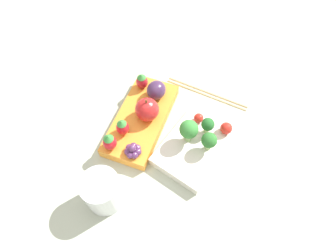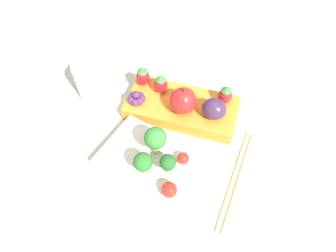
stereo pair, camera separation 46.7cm
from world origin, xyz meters
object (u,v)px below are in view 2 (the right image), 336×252
(bento_box_fruit, at_px, (180,107))
(cherry_tomato_1, at_px, (169,190))
(strawberry_1, at_px, (143,76))
(chopsticks_pair, at_px, (236,178))
(cherry_tomato_0, at_px, (183,158))
(broccoli_floret_1, at_px, (168,163))
(drinking_cup, at_px, (94,80))
(broccoli_floret_0, at_px, (154,138))
(apple, at_px, (183,101))
(bento_box_savoury, at_px, (154,163))
(plum, at_px, (214,109))
(strawberry_0, at_px, (225,95))
(strawberry_2, at_px, (161,84))
(grape_cluster, at_px, (136,98))
(broccoli_floret_2, at_px, (141,162))

(bento_box_fruit, height_order, cherry_tomato_1, cherry_tomato_1)
(strawberry_1, height_order, chopsticks_pair, strawberry_1)
(cherry_tomato_0, bearing_deg, chopsticks_pair, -168.45)
(broccoli_floret_1, height_order, chopsticks_pair, broccoli_floret_1)
(drinking_cup, bearing_deg, broccoli_floret_0, 154.35)
(bento_box_fruit, bearing_deg, drinking_cup, 8.89)
(apple, distance_m, strawberry_1, 0.11)
(bento_box_savoury, bearing_deg, apple, -91.29)
(strawberry_1, bearing_deg, cherry_tomato_1, 127.31)
(plum, xyz_separation_m, drinking_cup, (0.26, 0.03, -0.01))
(strawberry_1, xyz_separation_m, plum, (-0.16, 0.02, -0.00))
(strawberry_0, bearing_deg, plum, 79.93)
(strawberry_1, height_order, plum, strawberry_1)
(strawberry_2, height_order, drinking_cup, drinking_cup)
(bento_box_fruit, xyz_separation_m, broccoli_floret_0, (-0.00, 0.12, 0.05))
(bento_box_savoury, relative_size, grape_cluster, 5.35)
(apple, bearing_deg, cherry_tomato_1, 105.91)
(chopsticks_pair, bearing_deg, cherry_tomato_1, 42.15)
(broccoli_floret_1, bearing_deg, chopsticks_pair, -157.20)
(broccoli_floret_2, height_order, strawberry_2, broccoli_floret_2)
(broccoli_floret_1, distance_m, apple, 0.14)
(broccoli_floret_2, distance_m, drinking_cup, 0.23)
(strawberry_2, xyz_separation_m, plum, (-0.12, 0.02, 0.00))
(bento_box_savoury, height_order, broccoli_floret_0, broccoli_floret_0)
(cherry_tomato_0, distance_m, strawberry_2, 0.17)
(grape_cluster, relative_size, chopsticks_pair, 0.17)
(strawberry_2, bearing_deg, cherry_tomato_1, 119.12)
(strawberry_1, bearing_deg, chopsticks_pair, 154.79)
(cherry_tomato_0, distance_m, strawberry_0, 0.16)
(cherry_tomato_0, relative_size, plum, 0.46)
(strawberry_2, bearing_deg, apple, 156.86)
(strawberry_2, bearing_deg, plum, 172.80)
(strawberry_0, height_order, strawberry_2, same)
(bento_box_fruit, relative_size, strawberry_1, 5.30)
(broccoli_floret_1, relative_size, cherry_tomato_1, 1.64)
(cherry_tomato_0, distance_m, chopsticks_pair, 0.10)
(chopsticks_pair, bearing_deg, strawberry_1, -25.21)
(strawberry_0, xyz_separation_m, strawberry_1, (0.17, 0.02, 0.00))
(broccoli_floret_0, height_order, drinking_cup, broccoli_floret_0)
(bento_box_savoury, bearing_deg, bento_box_fruit, -86.74)
(bento_box_savoury, bearing_deg, cherry_tomato_0, -157.70)
(cherry_tomato_0, xyz_separation_m, grape_cluster, (0.14, -0.09, 0.00))
(bento_box_fruit, distance_m, cherry_tomato_0, 0.13)
(broccoli_floret_2, xyz_separation_m, grape_cluster, (0.08, -0.13, -0.02))
(broccoli_floret_2, xyz_separation_m, strawberry_2, (0.05, -0.18, -0.01))
(broccoli_floret_1, distance_m, chopsticks_pair, 0.13)
(cherry_tomato_0, relative_size, apple, 0.35)
(bento_box_fruit, height_order, plum, plum)
(broccoli_floret_1, relative_size, plum, 0.93)
(strawberry_0, bearing_deg, strawberry_1, 7.99)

